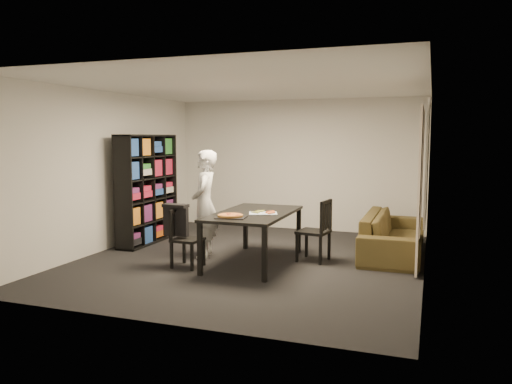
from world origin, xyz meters
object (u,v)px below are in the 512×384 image
(person, at_px, (205,204))
(baking_tray, at_px, (231,217))
(bookshelf, at_px, (147,189))
(chair_right, at_px, (319,227))
(chair_left, at_px, (183,234))
(dining_table, at_px, (254,217))
(pepperoni_pizza, at_px, (230,215))
(sofa, at_px, (394,234))

(person, distance_m, baking_tray, 1.01)
(person, relative_size, baking_tray, 4.15)
(bookshelf, distance_m, chair_right, 3.20)
(chair_left, xyz_separation_m, person, (0.04, 0.65, 0.35))
(person, bearing_deg, bookshelf, -132.26)
(dining_table, height_order, pepperoni_pizza, pepperoni_pizza)
(chair_left, distance_m, sofa, 3.32)
(bookshelf, distance_m, sofa, 4.24)
(dining_table, height_order, chair_left, chair_left)
(chair_right, bearing_deg, dining_table, -55.85)
(chair_right, bearing_deg, bookshelf, -87.71)
(chair_left, distance_m, baking_tray, 0.83)
(chair_left, bearing_deg, chair_right, -58.22)
(dining_table, bearing_deg, chair_left, -150.22)
(chair_right, xyz_separation_m, baking_tray, (-1.01, -0.99, 0.24))
(bookshelf, distance_m, baking_tray, 2.53)
(pepperoni_pizza, relative_size, sofa, 0.16)
(person, xyz_separation_m, sofa, (2.76, 1.12, -0.50))
(bookshelf, bearing_deg, sofa, 6.65)
(person, distance_m, sofa, 3.02)
(dining_table, xyz_separation_m, chair_right, (0.88, 0.42, -0.16))
(bookshelf, bearing_deg, baking_tray, -31.99)
(dining_table, bearing_deg, baking_tray, -102.39)
(bookshelf, height_order, chair_left, bookshelf)
(baking_tray, distance_m, sofa, 2.76)
(chair_left, relative_size, sofa, 0.37)
(sofa, bearing_deg, chair_right, 129.38)
(chair_left, relative_size, pepperoni_pizza, 2.39)
(chair_left, xyz_separation_m, chair_right, (1.78, 0.94, 0.05))
(dining_table, bearing_deg, bookshelf, 161.17)
(baking_tray, distance_m, pepperoni_pizza, 0.03)
(person, bearing_deg, sofa, 94.20)
(chair_right, height_order, person, person)
(pepperoni_pizza, bearing_deg, sofa, 41.39)
(bookshelf, bearing_deg, chair_left, -43.25)
(dining_table, bearing_deg, sofa, 33.47)
(chair_right, bearing_deg, baking_tray, -36.97)
(dining_table, relative_size, chair_left, 2.19)
(dining_table, bearing_deg, chair_right, 25.50)
(dining_table, relative_size, person, 1.10)
(bookshelf, distance_m, dining_table, 2.41)
(chair_right, height_order, baking_tray, chair_right)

